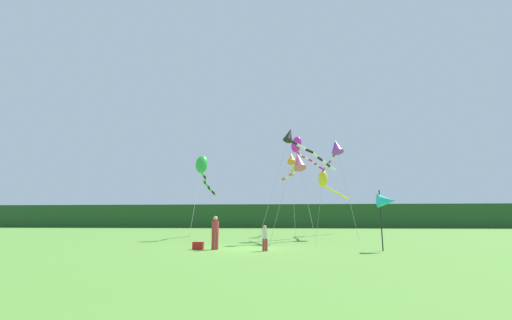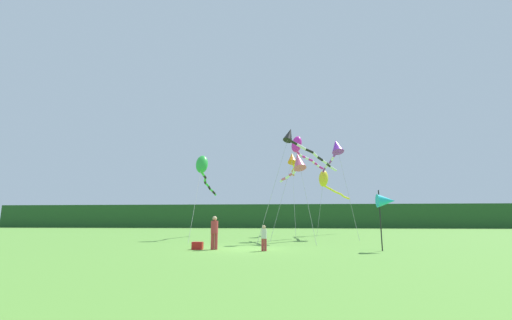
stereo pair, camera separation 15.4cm
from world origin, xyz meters
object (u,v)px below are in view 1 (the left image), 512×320
(kite_green, at_px, (203,169))
(cooler_box, at_px, (198,246))
(person_adult, at_px, (215,231))
(kite_yellow, at_px, (325,181))
(kite_orange, at_px, (292,159))
(person_child, at_px, (265,237))
(kite_black, at_px, (299,143))
(banner_flag_pole, at_px, (386,201))
(kite_rainbow, at_px, (298,162))
(kite_purple, at_px, (335,148))
(kite_magenta, at_px, (299,147))

(kite_green, bearing_deg, cooler_box, -76.99)
(person_adult, relative_size, kite_yellow, 0.21)
(kite_orange, bearing_deg, person_child, -97.04)
(person_adult, height_order, person_child, person_adult)
(kite_black, bearing_deg, banner_flag_pole, -60.53)
(person_child, bearing_deg, kite_black, 73.55)
(cooler_box, bearing_deg, kite_rainbow, 47.63)
(cooler_box, height_order, kite_black, kite_black)
(person_child, height_order, kite_purple, kite_purple)
(banner_flag_pole, xyz_separation_m, kite_green, (-12.05, 9.47, 3.33))
(person_adult, bearing_deg, person_child, -12.76)
(kite_green, xyz_separation_m, kite_yellow, (11.15, 7.07, -0.34))
(banner_flag_pole, relative_size, kite_yellow, 0.37)
(kite_black, bearing_deg, kite_green, 163.84)
(person_child, distance_m, kite_black, 10.41)
(kite_rainbow, bearing_deg, person_child, -107.20)
(person_child, relative_size, kite_green, 0.12)
(cooler_box, relative_size, banner_flag_pole, 0.18)
(kite_yellow, bearing_deg, kite_purple, -86.68)
(kite_orange, height_order, kite_black, kite_orange)
(person_adult, relative_size, kite_green, 0.16)
(person_child, relative_size, banner_flag_pole, 0.42)
(cooler_box, distance_m, kite_rainbow, 10.01)
(kite_purple, bearing_deg, person_adult, -126.97)
(kite_magenta, height_order, kite_yellow, kite_magenta)
(kite_orange, relative_size, kite_rainbow, 1.29)
(kite_green, bearing_deg, kite_purple, 8.81)
(kite_purple, height_order, kite_magenta, kite_purple)
(person_adult, bearing_deg, kite_yellow, 63.81)
(person_child, relative_size, kite_yellow, 0.15)
(kite_green, bearing_deg, kite_rainbow, -22.63)
(kite_purple, bearing_deg, cooler_box, -129.55)
(kite_rainbow, distance_m, kite_black, 1.96)
(cooler_box, height_order, kite_magenta, kite_magenta)
(banner_flag_pole, distance_m, kite_black, 9.55)
(cooler_box, bearing_deg, kite_yellow, 61.51)
(kite_black, bearing_deg, kite_yellow, 71.52)
(cooler_box, xyz_separation_m, kite_orange, (5.54, 15.48, 7.41))
(kite_purple, xyz_separation_m, kite_black, (-3.44, -4.10, -0.40))
(person_child, relative_size, kite_purple, 0.15)
(kite_purple, distance_m, kite_black, 5.37)
(kite_magenta, bearing_deg, cooler_box, -122.05)
(kite_purple, xyz_separation_m, kite_magenta, (-3.33, -1.75, -0.24))
(kite_yellow, bearing_deg, kite_rainbow, -107.81)
(kite_orange, xyz_separation_m, kite_yellow, (3.43, 1.05, -2.12))
(kite_rainbow, relative_size, kite_black, 0.78)
(person_adult, distance_m, kite_orange, 17.41)
(person_child, xyz_separation_m, kite_purple, (5.71, 11.77, 7.06))
(person_adult, distance_m, kite_magenta, 12.54)
(kite_rainbow, bearing_deg, banner_flag_pole, -55.77)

